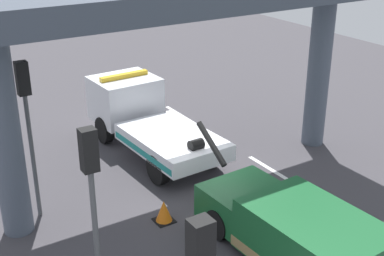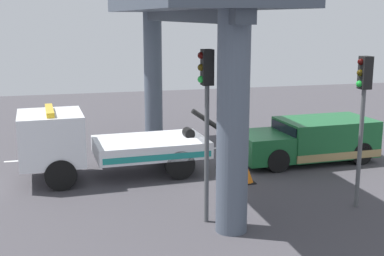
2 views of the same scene
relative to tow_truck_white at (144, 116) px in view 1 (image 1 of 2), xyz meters
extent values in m
cube|color=#423F44|center=(-4.08, -0.04, -1.25)|extent=(60.00, 40.00, 0.10)
cube|color=silver|center=(-4.08, -2.77, -1.20)|extent=(2.60, 0.16, 0.01)
cube|color=silver|center=(1.92, -2.77, -1.20)|extent=(2.60, 0.16, 0.01)
cube|color=white|center=(-1.93, -0.09, -0.28)|extent=(3.94, 2.57, 0.55)
cube|color=white|center=(1.40, 0.06, 0.27)|extent=(2.15, 2.39, 1.65)
cube|color=black|center=(2.01, 0.09, 0.64)|extent=(0.16, 2.21, 0.66)
cube|color=teal|center=(-1.98, 1.12, -0.36)|extent=(3.65, 0.18, 0.20)
cylinder|color=black|center=(-4.12, -0.18, 0.46)|extent=(1.42, 0.24, 1.07)
cylinder|color=black|center=(-3.31, -0.15, 0.12)|extent=(0.38, 0.47, 0.36)
cube|color=yellow|center=(1.40, 0.06, 1.18)|extent=(0.32, 1.93, 0.16)
cylinder|color=black|center=(1.15, 1.09, -0.70)|extent=(1.01, 0.36, 1.00)
cylinder|color=black|center=(1.24, -0.99, -0.70)|extent=(1.01, 0.36, 1.00)
cylinder|color=black|center=(-2.74, 0.92, -0.70)|extent=(1.01, 0.36, 1.00)
cylinder|color=black|center=(-2.65, -1.16, -0.70)|extent=(1.01, 0.36, 1.00)
cube|color=#195B2D|center=(-8.65, -0.06, -0.30)|extent=(3.55, 2.35, 1.35)
cube|color=#195B2D|center=(-6.06, 0.05, -0.50)|extent=(1.82, 2.19, 0.95)
cube|color=black|center=(-6.90, 0.01, 0.00)|extent=(0.15, 1.94, 0.59)
cylinder|color=black|center=(-6.25, 1.00, -0.78)|extent=(0.85, 0.32, 0.84)
cylinder|color=black|center=(-6.16, -0.92, -0.78)|extent=(0.85, 0.32, 0.84)
cylinder|color=#4C5666|center=(-3.03, 5.45, 1.58)|extent=(0.80, 0.80, 5.56)
cylinder|color=#4C5666|center=(-3.03, -5.53, 1.58)|extent=(0.80, 0.80, 5.56)
cube|color=#353C47|center=(-3.03, -0.04, 4.18)|extent=(0.50, 12.58, 0.36)
cube|color=black|center=(-11.08, 4.73, 2.81)|extent=(0.28, 0.32, 0.90)
sphere|color=#360605|center=(-10.92, 4.73, 3.11)|extent=(0.18, 0.18, 0.18)
sphere|color=#3A2D06|center=(-10.92, 4.73, 2.81)|extent=(0.18, 0.18, 0.18)
cylinder|color=#515456|center=(-7.08, 4.73, 0.51)|extent=(0.12, 0.12, 3.42)
cube|color=black|center=(-7.08, 4.73, 2.67)|extent=(0.28, 0.32, 0.90)
sphere|color=#360605|center=(-6.92, 4.73, 2.97)|extent=(0.18, 0.18, 0.18)
sphere|color=#3A2D06|center=(-6.92, 4.73, 2.67)|extent=(0.18, 0.18, 0.18)
sphere|color=green|center=(-6.92, 4.73, 2.37)|extent=(0.18, 0.18, 0.18)
cylinder|color=#515456|center=(-2.58, 4.73, 0.64)|extent=(0.12, 0.12, 3.68)
cube|color=black|center=(-2.58, 4.73, 2.92)|extent=(0.28, 0.32, 0.90)
sphere|color=#360605|center=(-2.42, 4.73, 3.22)|extent=(0.18, 0.18, 0.18)
sphere|color=#3A2D06|center=(-2.42, 4.73, 2.92)|extent=(0.18, 0.18, 0.18)
sphere|color=green|center=(-2.42, 4.73, 2.62)|extent=(0.18, 0.18, 0.18)
cone|color=orange|center=(-4.77, 1.85, -0.88)|extent=(0.49, 0.49, 0.64)
cube|color=black|center=(-4.77, 1.85, -1.19)|extent=(0.54, 0.54, 0.03)
camera|label=1|loc=(-15.97, 7.93, 7.04)|focal=49.22mm
camera|label=2|loc=(1.05, 17.30, 4.19)|focal=48.67mm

